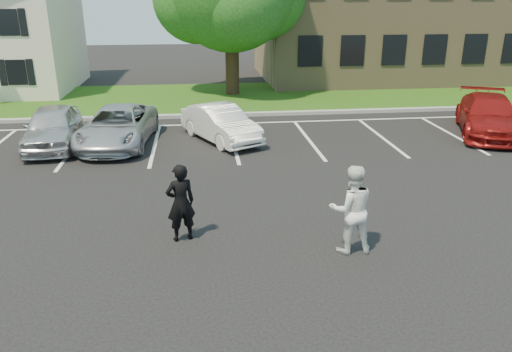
{
  "coord_description": "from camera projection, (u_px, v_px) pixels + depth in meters",
  "views": [
    {
      "loc": [
        -1.25,
        -9.41,
        5.13
      ],
      "look_at": [
        0.0,
        1.0,
        1.25
      ],
      "focal_mm": 35.0,
      "sensor_mm": 36.0,
      "label": 1
    }
  ],
  "objects": [
    {
      "name": "ground_plane",
      "position": [
        262.0,
        247.0,
        10.68
      ],
      "size": [
        90.0,
        90.0,
        0.0
      ],
      "primitive_type": "plane",
      "color": "black",
      "rests_on": "ground"
    },
    {
      "name": "curb",
      "position": [
        226.0,
        115.0,
        21.83
      ],
      "size": [
        40.0,
        0.3,
        0.15
      ],
      "primitive_type": "cube",
      "color": "gray",
      "rests_on": "ground"
    },
    {
      "name": "grass_strip",
      "position": [
        221.0,
        98.0,
        25.57
      ],
      "size": [
        44.0,
        8.0,
        0.08
      ],
      "primitive_type": "cube",
      "color": "#1D4F0E",
      "rests_on": "ground"
    },
    {
      "name": "stall_lines",
      "position": [
        267.0,
        134.0,
        19.17
      ],
      "size": [
        34.0,
        5.36,
        0.01
      ],
      "color": "silver",
      "rests_on": "ground"
    },
    {
      "name": "office_building",
      "position": [
        437.0,
        8.0,
        31.29
      ],
      "size": [
        22.4,
        10.4,
        8.3
      ],
      "color": "#8F7B54",
      "rests_on": "ground"
    },
    {
      "name": "man_black_suit",
      "position": [
        181.0,
        203.0,
        10.71
      ],
      "size": [
        0.73,
        0.6,
        1.74
      ],
      "primitive_type": "imported",
      "rotation": [
        0.0,
        0.0,
        3.46
      ],
      "color": "black",
      "rests_on": "ground"
    },
    {
      "name": "man_white_shirt",
      "position": [
        351.0,
        209.0,
        10.21
      ],
      "size": [
        0.93,
        0.73,
        1.9
      ],
      "primitive_type": "imported",
      "rotation": [
        0.0,
        0.0,
        3.13
      ],
      "color": "white",
      "rests_on": "ground"
    },
    {
      "name": "car_silver_west",
      "position": [
        53.0,
        127.0,
        17.35
      ],
      "size": [
        2.03,
        4.31,
        1.43
      ],
      "primitive_type": "imported",
      "rotation": [
        0.0,
        0.0,
        0.09
      ],
      "color": "silver",
      "rests_on": "ground"
    },
    {
      "name": "car_silver_minivan",
      "position": [
        118.0,
        126.0,
        17.62
      ],
      "size": [
        2.68,
        4.99,
        1.33
      ],
      "primitive_type": "imported",
      "rotation": [
        0.0,
        0.0,
        -0.1
      ],
      "color": "#BABDC3",
      "rests_on": "ground"
    },
    {
      "name": "car_white_sedan",
      "position": [
        221.0,
        123.0,
        18.09
      ],
      "size": [
        2.96,
        4.12,
        1.29
      ],
      "primitive_type": "imported",
      "rotation": [
        0.0,
        0.0,
        0.46
      ],
      "color": "silver",
      "rests_on": "ground"
    },
    {
      "name": "car_red_compact",
      "position": [
        489.0,
        116.0,
        18.93
      ],
      "size": [
        3.78,
        5.36,
        1.44
      ],
      "primitive_type": "imported",
      "rotation": [
        0.0,
        0.0,
        -0.4
      ],
      "color": "maroon",
      "rests_on": "ground"
    }
  ]
}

